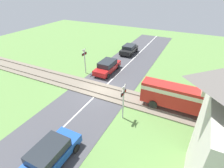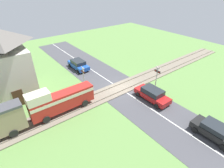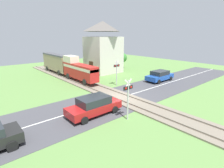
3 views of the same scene
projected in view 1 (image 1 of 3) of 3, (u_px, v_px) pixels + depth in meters
ground_plane at (101, 91)px, 18.59m from camera, size 60.00×60.00×0.00m
road_surface at (101, 91)px, 18.59m from camera, size 48.00×6.40×0.02m
track_bed at (101, 90)px, 18.56m from camera, size 2.80×48.00×0.24m
car_near_crossing at (107, 66)px, 22.07m from camera, size 4.51×1.93×1.52m
car_far_side at (49, 155)px, 10.79m from camera, size 4.41×1.96×1.47m
car_behind_queue at (129, 49)px, 27.81m from camera, size 3.92×1.92×1.43m
crossing_signal_west_approach at (85, 58)px, 21.21m from camera, size 0.90×0.18×3.22m
crossing_signal_east_approach at (123, 98)px, 13.88m from camera, size 0.90×0.18×3.22m
pedestrian_by_station at (207, 141)px, 11.79m from camera, size 0.41×0.41×1.67m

